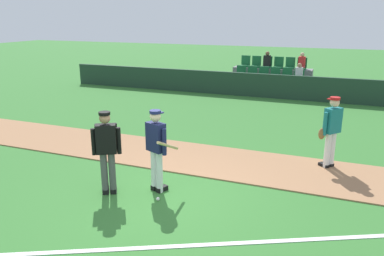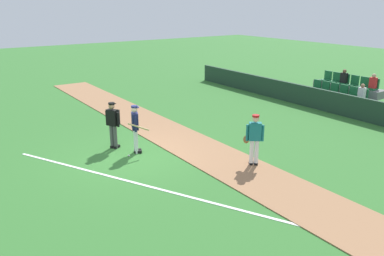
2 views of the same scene
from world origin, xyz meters
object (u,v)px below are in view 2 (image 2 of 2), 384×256
Objects in this scene: baseball at (129,156)px; batter_navy_jersey at (135,127)px; umpire_home_plate at (113,123)px; runner_teal_jersey at (254,138)px.

batter_navy_jersey is at bearing 117.01° from baseball.
umpire_home_plate is 1.00× the size of runner_teal_jersey.
runner_teal_jersey is 4.45m from baseball.
batter_navy_jersey is at bearing -140.81° from runner_teal_jersey.
runner_teal_jersey is at bearing 45.05° from baseball.
batter_navy_jersey is 1.01m from umpire_home_plate.
batter_navy_jersey and runner_teal_jersey have the same top height.
baseball is at bearing -134.95° from runner_teal_jersey.
baseball is at bearing -62.99° from batter_navy_jersey.
batter_navy_jersey and umpire_home_plate have the same top height.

